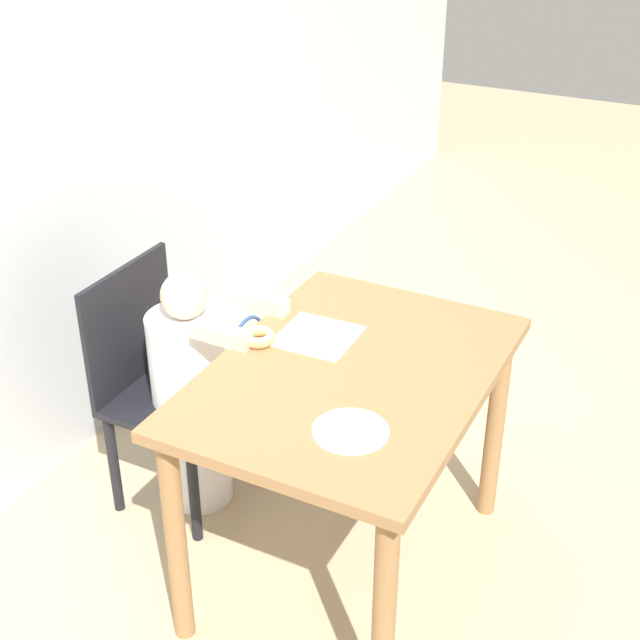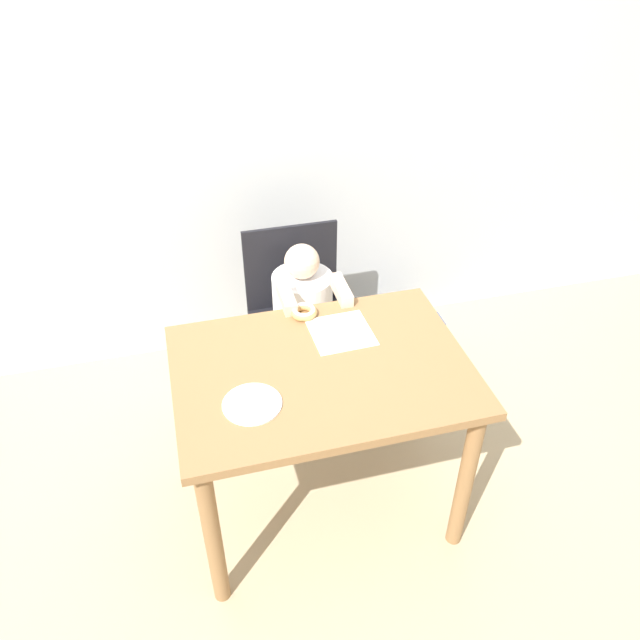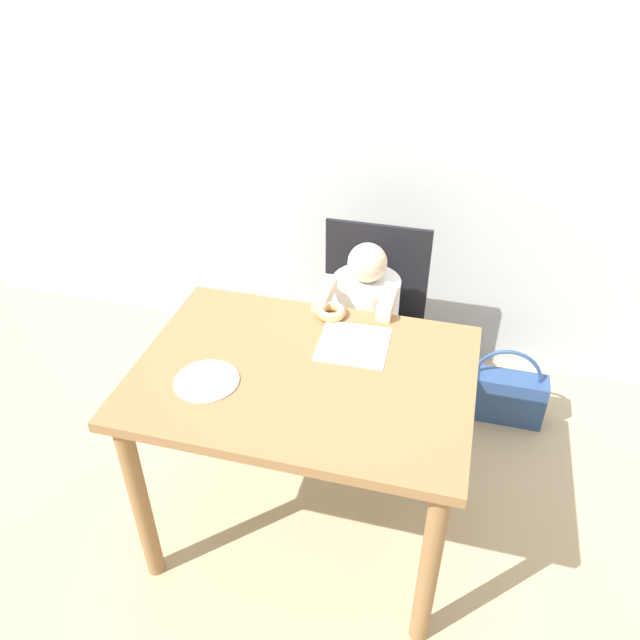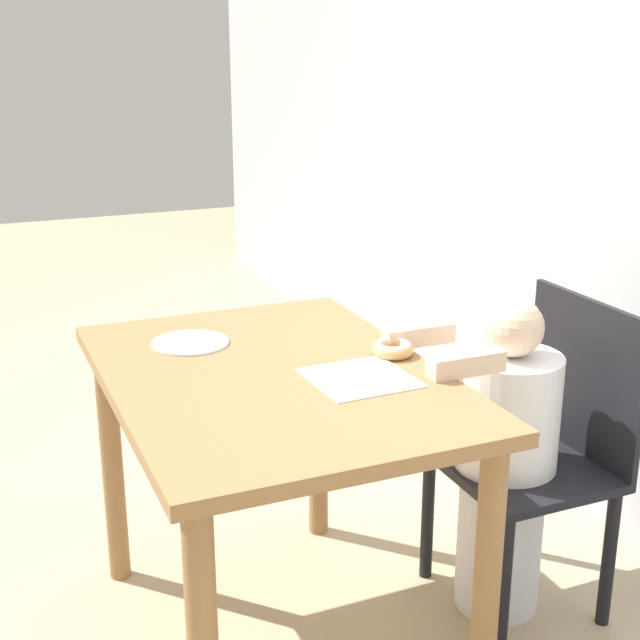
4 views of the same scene
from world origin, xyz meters
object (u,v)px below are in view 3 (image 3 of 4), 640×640
Objects in this scene: child_figure at (363,342)px; handbag at (503,394)px; donut at (331,311)px; chair at (369,323)px.

handbag is at bearing 15.53° from child_figure.
child_figure is 0.46m from donut.
chair is 0.69m from handbag.
donut is 0.28× the size of handbag.
chair is at bearing 90.00° from child_figure.
chair reaches higher than handbag.
child_figure is 2.34× the size of handbag.
chair is 2.26× the size of handbag.
child_figure reaches higher than donut.
child_figure is at bearing -90.00° from chair.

